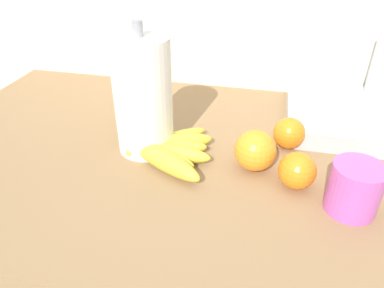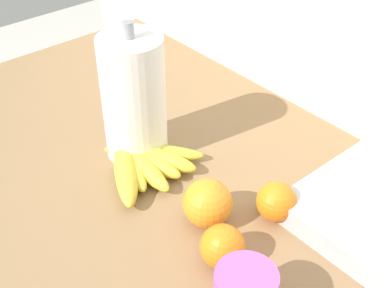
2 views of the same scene
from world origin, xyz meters
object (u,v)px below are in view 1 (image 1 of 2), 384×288
orange_front (297,171)px  mug (354,189)px  orange_center (289,133)px  banana_bunch (165,150)px  paper_towel_roll (143,96)px  sink_basin (373,118)px  orange_right (255,150)px

orange_front → mug: 0.10m
orange_center → orange_front: orange_front is taller
banana_bunch → orange_front: size_ratio=3.16×
paper_towel_roll → orange_front: bearing=-11.8°
banana_bunch → orange_front: 0.27m
orange_front → sink_basin: (0.19, 0.28, -0.01)m
banana_bunch → paper_towel_roll: size_ratio=0.81×
orange_right → mug: 0.19m
orange_center → orange_front: 0.14m
orange_center → mug: bearing=-59.8°
banana_bunch → sink_basin: (0.45, 0.24, 0.00)m
orange_front → sink_basin: size_ratio=0.17×
orange_right → paper_towel_roll: size_ratio=0.30×
banana_bunch → mug: size_ratio=2.46×
orange_center → paper_towel_roll: 0.32m
orange_front → mug: size_ratio=0.78×
paper_towel_roll → mug: bearing=-15.2°
banana_bunch → orange_center: size_ratio=3.23×
orange_center → mug: mug is taller
paper_towel_roll → sink_basin: paper_towel_roll is taller
sink_basin → orange_center: bearing=-144.8°
paper_towel_roll → orange_center: bearing=13.1°
banana_bunch → orange_right: 0.19m
paper_towel_roll → orange_right: bearing=-6.1°
orange_center → orange_right: 0.12m
orange_center → sink_basin: bearing=35.2°
orange_center → orange_right: orange_right is taller
orange_right → orange_front: 0.09m
banana_bunch → orange_front: (0.27, -0.04, 0.02)m
orange_front → paper_towel_roll: bearing=168.2°
banana_bunch → paper_towel_roll: 0.12m
orange_right → sink_basin: sink_basin is taller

